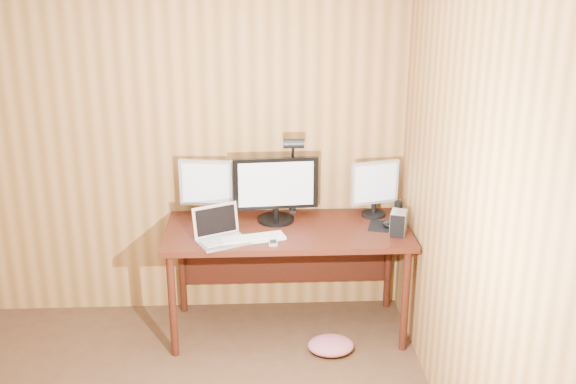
{
  "coord_description": "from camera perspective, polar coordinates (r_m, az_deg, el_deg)",
  "views": [
    {
      "loc": [
        0.74,
        -2.46,
        2.43
      ],
      "look_at": [
        0.93,
        1.58,
        1.02
      ],
      "focal_mm": 42.0,
      "sensor_mm": 36.0,
      "label": 1
    }
  ],
  "objects": [
    {
      "name": "laptop",
      "position": [
        4.24,
        -5.81,
        -3.43
      ],
      "size": [
        0.37,
        0.34,
        0.22
      ],
      "rotation": [
        0.0,
        0.0,
        0.45
      ],
      "color": "silver",
      "rests_on": "desk"
    },
    {
      "name": "monitor_left",
      "position": [
        4.55,
        -6.92,
        0.37
      ],
      "size": [
        0.36,
        0.17,
        0.41
      ],
      "rotation": [
        0.0,
        0.0,
        -0.15
      ],
      "color": "black",
      "rests_on": "desk"
    },
    {
      "name": "monitor_center",
      "position": [
        4.47,
        -1.04,
        0.28
      ],
      "size": [
        0.57,
        0.25,
        0.44
      ],
      "rotation": [
        0.0,
        0.0,
        0.08
      ],
      "color": "black",
      "rests_on": "desk"
    },
    {
      "name": "mouse",
      "position": [
        4.48,
        8.44,
        -2.67
      ],
      "size": [
        0.1,
        0.13,
        0.04
      ],
      "primitive_type": "ellipsoid",
      "rotation": [
        0.0,
        0.0,
        -0.27
      ],
      "color": "black",
      "rests_on": "mousepad"
    },
    {
      "name": "keyboard",
      "position": [
        4.24,
        -3.07,
        -3.95
      ],
      "size": [
        0.43,
        0.23,
        0.02
      ],
      "rotation": [
        0.0,
        0.0,
        0.26
      ],
      "color": "silver",
      "rests_on": "desk"
    },
    {
      "name": "desk_lamp",
      "position": [
        4.52,
        0.43,
        2.38
      ],
      "size": [
        0.14,
        0.2,
        0.6
      ],
      "rotation": [
        0.0,
        0.0,
        0.13
      ],
      "color": "black",
      "rests_on": "desk"
    },
    {
      "name": "speaker",
      "position": [
        4.6,
        9.31,
        -1.57
      ],
      "size": [
        0.06,
        0.06,
        0.13
      ],
      "primitive_type": "cylinder",
      "color": "black",
      "rests_on": "desk"
    },
    {
      "name": "hard_drive",
      "position": [
        4.36,
        9.32,
        -2.6
      ],
      "size": [
        0.13,
        0.16,
        0.15
      ],
      "rotation": [
        0.0,
        0.0,
        -0.32
      ],
      "color": "silver",
      "rests_on": "desk"
    },
    {
      "name": "phone",
      "position": [
        4.19,
        -1.27,
        -4.29
      ],
      "size": [
        0.05,
        0.1,
        0.01
      ],
      "rotation": [
        0.0,
        0.0,
        -0.02
      ],
      "color": "silver",
      "rests_on": "desk"
    },
    {
      "name": "room_shell",
      "position": [
        2.82,
        -17.76,
        -6.41
      ],
      "size": [
        4.0,
        4.0,
        4.0
      ],
      "color": "#4C301D",
      "rests_on": "ground"
    },
    {
      "name": "mousepad",
      "position": [
        4.49,
        8.42,
        -2.92
      ],
      "size": [
        0.28,
        0.25,
        0.0
      ],
      "primitive_type": "cube",
      "rotation": [
        0.0,
        0.0,
        -0.27
      ],
      "color": "black",
      "rests_on": "desk"
    },
    {
      "name": "desk",
      "position": [
        4.53,
        -0.07,
        -4.17
      ],
      "size": [
        1.6,
        0.7,
        0.75
      ],
      "color": "#3C160C",
      "rests_on": "floor"
    },
    {
      "name": "monitor_right",
      "position": [
        4.6,
        7.34,
        0.41
      ],
      "size": [
        0.34,
        0.16,
        0.39
      ],
      "rotation": [
        0.0,
        0.0,
        0.27
      ],
      "color": "black",
      "rests_on": "desk"
    },
    {
      "name": "fabric_pile",
      "position": [
        4.49,
        3.64,
        -12.84
      ],
      "size": [
        0.33,
        0.28,
        0.1
      ],
      "primitive_type": null,
      "rotation": [
        0.0,
        0.0,
        -0.13
      ],
      "color": "#B85969",
      "rests_on": "floor"
    }
  ]
}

